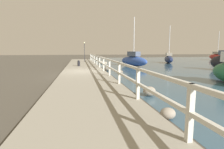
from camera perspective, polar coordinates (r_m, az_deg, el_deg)
The scene contains 15 objects.
ground_plane at distance 13.48m, azimuth -9.14°, elevation -0.07°, with size 120.00×120.00×0.00m, color #4C473D.
dock_walkway at distance 13.46m, azimuth -9.15°, elevation 0.53°, with size 3.24×36.00×0.28m.
railing at distance 13.50m, azimuth -2.75°, elevation 4.20°, with size 0.10×32.50×1.02m.
boulder_mid_strip at distance 5.07m, azimuth 17.77°, elevation -11.99°, with size 0.42×0.37×0.31m.
boulder_near_dock at distance 13.74m, azimuth 2.80°, elevation 0.76°, with size 0.37×0.33×0.28m.
boulder_upstream at distance 22.13m, azimuth -2.27°, elevation 3.67°, with size 0.56×0.51×0.42m.
boulder_far_strip at distance 23.98m, azimuth -3.54°, elevation 3.95°, with size 0.53×0.47×0.40m.
boulder_downstream at distance 7.30m, azimuth 12.09°, elevation -5.36°, with size 0.52×0.47×0.39m.
boulder_water_edge at distance 15.78m, azimuth -1.59°, elevation 1.95°, with size 0.56×0.51×0.42m.
mooring_bollard at distance 17.74m, azimuth -10.82°, elevation 3.65°, with size 0.26×0.26×0.59m.
dock_lamp at distance 24.31m, azimuth -9.00°, elevation 8.52°, with size 0.22×0.22×2.70m.
sailboat_black at distance 19.11m, azimuth 32.83°, elevation 3.46°, with size 0.98×3.35×6.37m.
sailboat_navy at distance 26.89m, azimuth 18.02°, elevation 4.89°, with size 2.56×4.29×5.35m.
sailboat_red at distance 38.18m, azimuth 31.17°, elevation 5.02°, with size 1.75×4.88×5.32m.
sailboat_blue at distance 20.63m, azimuth 7.07°, elevation 4.63°, with size 2.72×4.40×5.59m.
Camera 1 is at (-0.30, -13.35, 1.85)m, focal length 28.00 mm.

